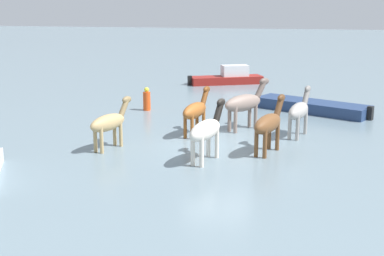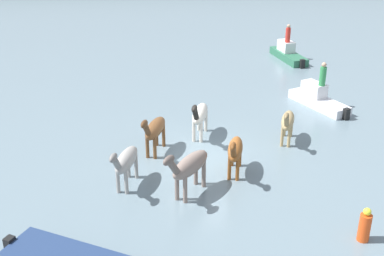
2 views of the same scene
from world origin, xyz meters
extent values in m
plane|color=slate|center=(0.00, 0.00, 0.00)|extent=(170.42, 170.42, 0.00)
ellipsoid|color=silver|center=(0.09, 2.08, 1.08)|extent=(1.06, 2.03, 0.66)
cylinder|color=silver|center=(0.09, 1.47, 0.54)|extent=(0.14, 0.14, 1.08)
cylinder|color=silver|center=(-0.22, 1.56, 0.54)|extent=(0.14, 0.14, 1.08)
cylinder|color=silver|center=(0.39, 2.60, 0.54)|extent=(0.14, 0.14, 1.08)
cylinder|color=silver|center=(0.09, 2.69, 0.54)|extent=(0.14, 0.14, 1.08)
cylinder|color=black|center=(-0.18, 1.08, 1.50)|extent=(0.37, 0.63, 0.72)
ellipsoid|color=black|center=(-0.23, 0.88, 1.80)|extent=(0.36, 0.57, 0.29)
ellipsoid|color=#9E9993|center=(-2.84, -1.95, 1.04)|extent=(1.03, 1.96, 0.63)
cylinder|color=#9E9993|center=(-2.84, -2.53, 0.52)|extent=(0.14, 0.14, 1.04)
cylinder|color=#9E9993|center=(-3.14, -2.45, 0.52)|extent=(0.14, 0.14, 1.04)
cylinder|color=#9E9993|center=(-2.55, -1.45, 0.52)|extent=(0.14, 0.14, 1.04)
cylinder|color=#9E9993|center=(-2.84, -1.37, 0.52)|extent=(0.14, 0.14, 1.04)
cylinder|color=slate|center=(-3.11, -2.91, 1.45)|extent=(0.36, 0.61, 0.69)
ellipsoid|color=slate|center=(-3.16, -3.10, 1.73)|extent=(0.35, 0.55, 0.28)
ellipsoid|color=tan|center=(3.78, 1.33, 0.98)|extent=(1.07, 1.85, 0.60)
cylinder|color=tan|center=(3.74, 0.78, 0.49)|extent=(0.13, 0.13, 0.98)
cylinder|color=tan|center=(3.47, 0.87, 0.49)|extent=(0.13, 0.13, 0.98)
cylinder|color=tan|center=(4.09, 1.79, 0.49)|extent=(0.13, 0.13, 0.98)
cylinder|color=tan|center=(3.81, 1.88, 0.49)|extent=(0.13, 0.13, 0.98)
cylinder|color=olive|center=(3.47, 0.44, 1.37)|extent=(0.37, 0.58, 0.65)
ellipsoid|color=olive|center=(3.41, 0.26, 1.64)|extent=(0.35, 0.53, 0.26)
ellipsoid|color=brown|center=(1.16, -1.27, 1.01)|extent=(0.94, 1.90, 0.62)
cylinder|color=brown|center=(1.18, -1.84, 0.50)|extent=(0.13, 0.13, 1.01)
cylinder|color=brown|center=(0.89, -1.77, 0.50)|extent=(0.13, 0.13, 1.01)
cylinder|color=brown|center=(1.43, -0.77, 0.50)|extent=(0.13, 0.13, 1.01)
cylinder|color=brown|center=(1.14, -0.71, 0.50)|extent=(0.13, 0.13, 1.01)
cylinder|color=brown|center=(0.94, -2.22, 1.41)|extent=(0.33, 0.59, 0.67)
ellipsoid|color=brown|center=(0.90, -2.41, 1.68)|extent=(0.32, 0.53, 0.27)
ellipsoid|color=brown|center=(-1.84, 0.66, 1.07)|extent=(1.14, 2.01, 0.65)
cylinder|color=brown|center=(-1.87, 0.06, 0.53)|extent=(0.14, 0.14, 1.07)
cylinder|color=brown|center=(-2.17, 0.15, 0.53)|extent=(0.14, 0.14, 1.07)
cylinder|color=brown|center=(-1.52, 1.16, 0.53)|extent=(0.14, 0.14, 1.07)
cylinder|color=brown|center=(-1.81, 1.26, 0.53)|extent=(0.14, 0.14, 1.07)
cylinder|color=#50311A|center=(-2.16, -0.32, 1.49)|extent=(0.40, 0.63, 0.71)
ellipsoid|color=#50311A|center=(-2.22, -0.51, 1.78)|extent=(0.38, 0.57, 0.28)
ellipsoid|color=gray|center=(-0.59, -2.62, 1.14)|extent=(1.68, 2.03, 0.69)
cylinder|color=gray|center=(-0.81, -3.22, 0.57)|extent=(0.15, 0.15, 1.14)
cylinder|color=gray|center=(-1.08, -3.03, 0.57)|extent=(0.15, 0.15, 1.14)
cylinder|color=gray|center=(-0.10, -2.22, 0.57)|extent=(0.15, 0.15, 1.14)
cylinder|color=gray|center=(-0.37, -2.02, 0.57)|extent=(0.15, 0.15, 1.14)
cylinder|color=#63544C|center=(-1.22, -3.51, 1.58)|extent=(0.56, 0.65, 0.76)
ellipsoid|color=#63544C|center=(-1.34, -3.69, 1.89)|extent=(0.52, 0.60, 0.30)
cube|color=#2D6B4C|center=(6.87, 13.73, 0.16)|extent=(1.82, 3.91, 0.61)
cube|color=silver|center=(6.78, 14.17, 0.81)|extent=(1.01, 1.48, 0.70)
cube|color=black|center=(7.28, 11.79, 0.23)|extent=(0.32, 0.29, 0.66)
cube|color=silver|center=(6.37, 5.24, 0.15)|extent=(2.46, 3.66, 0.61)
cube|color=silver|center=(6.18, 5.63, 0.81)|extent=(1.19, 1.46, 0.70)
cube|color=black|center=(7.19, 3.54, 0.23)|extent=(0.36, 0.34, 0.66)
cube|color=black|center=(-5.96, -5.72, 0.26)|extent=(0.34, 0.36, 0.71)
cylinder|color=red|center=(6.75, 13.82, 1.64)|extent=(0.32, 0.32, 0.95)
sphere|color=tan|center=(6.75, 13.82, 2.23)|extent=(0.24, 0.24, 0.24)
cylinder|color=#338C4C|center=(6.41, 5.19, 1.63)|extent=(0.32, 0.32, 0.95)
sphere|color=tan|center=(6.41, 5.19, 2.23)|extent=(0.24, 0.24, 0.24)
cylinder|color=#E54C19|center=(4.47, -5.62, 0.45)|extent=(0.36, 0.36, 0.90)
sphere|color=yellow|center=(4.47, -5.62, 1.02)|extent=(0.24, 0.24, 0.24)
camera|label=1|loc=(-3.05, 18.50, 5.21)|focal=49.08mm
camera|label=2|loc=(-1.40, -17.34, 9.16)|focal=45.43mm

